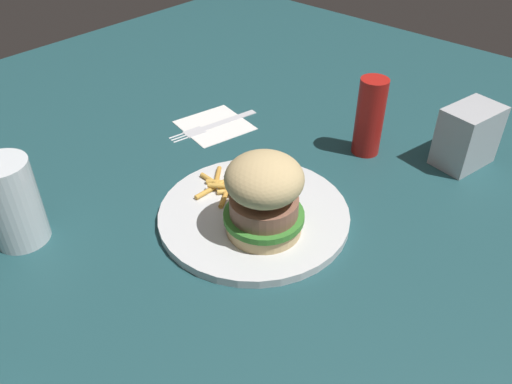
% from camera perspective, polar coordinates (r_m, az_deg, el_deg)
% --- Properties ---
extents(ground_plane, '(1.60, 1.60, 0.00)m').
position_cam_1_polar(ground_plane, '(0.70, 0.39, -3.24)').
color(ground_plane, '#1E474C').
extents(plate, '(0.26, 0.26, 0.01)m').
position_cam_1_polar(plate, '(0.70, -0.00, -2.34)').
color(plate, silver).
rests_on(plate, ground_plane).
extents(sandwich, '(0.10, 0.10, 0.11)m').
position_cam_1_polar(sandwich, '(0.64, 0.90, -0.36)').
color(sandwich, tan).
rests_on(sandwich, plate).
extents(fries_pile, '(0.10, 0.10, 0.01)m').
position_cam_1_polar(fries_pile, '(0.74, -3.17, 0.88)').
color(fries_pile, gold).
rests_on(fries_pile, plate).
extents(napkin, '(0.13, 0.13, 0.00)m').
position_cam_1_polar(napkin, '(0.92, -4.61, 7.40)').
color(napkin, white).
rests_on(napkin, ground_plane).
extents(fork, '(0.17, 0.05, 0.00)m').
position_cam_1_polar(fork, '(0.92, -4.71, 7.51)').
color(fork, silver).
rests_on(fork, napkin).
extents(drink_glass, '(0.07, 0.07, 0.12)m').
position_cam_1_polar(drink_glass, '(0.71, -25.27, -1.47)').
color(drink_glass, silver).
rests_on(drink_glass, ground_plane).
extents(napkin_dispenser, '(0.10, 0.08, 0.09)m').
position_cam_1_polar(napkin_dispenser, '(0.86, 22.39, 5.75)').
color(napkin_dispenser, '#B7BABF').
rests_on(napkin_dispenser, ground_plane).
extents(ketchup_bottle, '(0.04, 0.04, 0.13)m').
position_cam_1_polar(ketchup_bottle, '(0.83, 12.48, 8.12)').
color(ketchup_bottle, '#B21914').
rests_on(ketchup_bottle, ground_plane).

